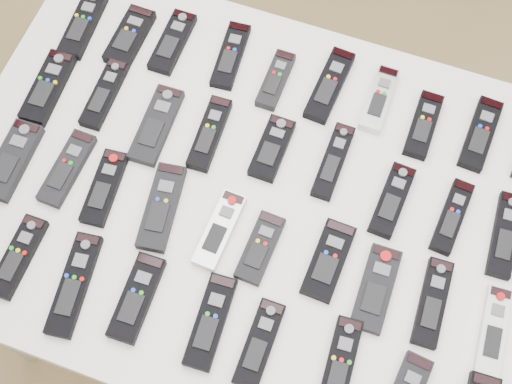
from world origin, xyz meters
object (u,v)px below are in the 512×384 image
(table, at_px, (256,207))
(remote_23, at_px, (220,230))
(remote_0, at_px, (83,24))
(remote_12, at_px, (156,125))
(remote_21, at_px, (104,188))
(remote_11, at_px, (105,94))
(remote_20, at_px, (67,168))
(remote_30, at_px, (18,257))
(remote_35, at_px, (339,366))
(remote_31, at_px, (74,284))
(remote_10, at_px, (48,87))
(remote_26, at_px, (376,289))
(remote_32, at_px, (137,298))
(remote_4, at_px, (276,80))
(remote_5, at_px, (330,85))
(remote_13, at_px, (210,134))
(remote_3, at_px, (231,56))
(remote_8, at_px, (480,134))
(remote_17, at_px, (452,217))
(remote_24, at_px, (260,248))
(remote_16, at_px, (392,200))
(remote_18, at_px, (505,235))
(remote_27, at_px, (432,303))
(remote_7, at_px, (423,125))
(remote_6, at_px, (379,99))
(remote_2, at_px, (173,42))
(remote_28, at_px, (493,331))
(remote_22, at_px, (162,207))
(remote_14, at_px, (272,148))
(remote_34, at_px, (259,344))
(remote_33, at_px, (210,322))
(remote_19, at_px, (12,160))

(table, bearing_deg, remote_23, -112.97)
(remote_0, bearing_deg, remote_12, -39.02)
(remote_21, bearing_deg, remote_11, 109.25)
(remote_20, xyz_separation_m, remote_30, (-0.01, -0.20, 0.00))
(remote_35, bearing_deg, remote_31, 179.16)
(remote_10, distance_m, remote_26, 0.81)
(remote_20, xyz_separation_m, remote_21, (0.09, -0.01, -0.00))
(remote_26, distance_m, remote_32, 0.45)
(remote_4, xyz_separation_m, remote_5, (0.11, 0.03, 0.00))
(remote_0, bearing_deg, remote_13, -27.56)
(remote_20, height_order, remote_32, remote_32)
(table, height_order, remote_32, remote_32)
(remote_3, xyz_separation_m, remote_21, (-0.13, -0.39, 0.00))
(remote_8, distance_m, remote_20, 0.86)
(remote_5, xyz_separation_m, remote_20, (-0.44, -0.37, -0.00))
(remote_32, bearing_deg, remote_30, 178.95)
(remote_8, bearing_deg, remote_30, -140.63)
(table, bearing_deg, remote_17, 12.56)
(remote_0, relative_size, remote_17, 1.10)
(remote_3, bearing_deg, remote_17, -26.00)
(remote_20, height_order, remote_31, remote_20)
(remote_5, xyz_separation_m, remote_24, (-0.02, -0.40, -0.00))
(remote_10, relative_size, remote_16, 1.13)
(remote_10, relative_size, remote_21, 1.09)
(remote_16, xyz_separation_m, remote_18, (0.23, 0.00, -0.00))
(remote_0, relative_size, remote_27, 1.02)
(remote_4, distance_m, remote_7, 0.33)
(remote_4, bearing_deg, remote_6, 7.77)
(remote_2, distance_m, remote_28, 0.90)
(remote_13, bearing_deg, remote_17, -3.88)
(remote_11, xyz_separation_m, remote_22, (0.22, -0.20, 0.00))
(remote_6, bearing_deg, remote_32, -118.24)
(remote_0, height_order, remote_14, remote_0)
(remote_17, bearing_deg, remote_34, -122.02)
(remote_32, height_order, remote_33, same)
(remote_3, xyz_separation_m, remote_28, (0.67, -0.41, 0.00))
(remote_4, distance_m, remote_14, 0.17)
(remote_2, xyz_separation_m, remote_3, (0.13, 0.01, -0.00))
(remote_0, xyz_separation_m, remote_17, (0.89, -0.17, -0.00))
(remote_32, height_order, remote_34, remote_32)
(remote_14, bearing_deg, remote_13, -174.10)
(remote_10, distance_m, remote_22, 0.38)
(remote_20, relative_size, remote_26, 1.00)
(remote_5, bearing_deg, remote_21, -128.88)
(remote_5, relative_size, remote_32, 1.07)
(remote_11, distance_m, remote_19, 0.24)
(remote_24, bearing_deg, remote_17, 32.03)
(remote_19, relative_size, remote_33, 0.99)
(remote_7, xyz_separation_m, remote_28, (0.23, -0.38, -0.00))
(remote_6, relative_size, remote_17, 0.99)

